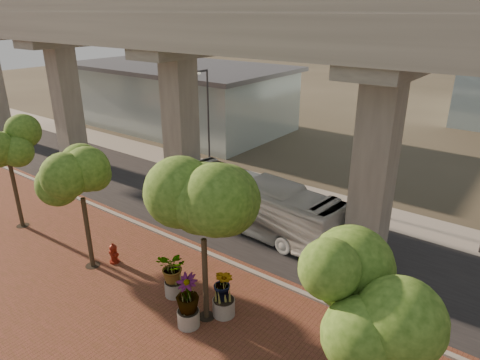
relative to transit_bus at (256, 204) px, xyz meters
The scene contains 17 objects.
ground 2.32m from the transit_bus, 82.33° to the right, with size 160.00×160.00×0.00m, color #343026.
brick_plaza 9.87m from the transit_bus, 88.61° to the right, with size 70.00×13.00×0.06m, color brown.
asphalt_road 1.52m from the transit_bus, 45.75° to the left, with size 90.00×8.00×0.04m, color black.
curb_strip 4.02m from the transit_bus, 86.40° to the right, with size 70.00×0.25×0.16m, color gray.
far_sidewalk 5.93m from the transit_bus, 87.64° to the left, with size 90.00×3.00×0.06m, color gray.
transit_viaduct 5.80m from the transit_bus, 45.75° to the left, with size 72.00×5.60×12.40m.
station_pavilion 24.42m from the transit_bus, 144.22° to the left, with size 23.00×13.00×6.30m.
transit_bus is the anchor object (origin of this frame).
fire_hydrant 7.91m from the transit_bus, 115.91° to the right, with size 0.52×0.46×1.03m.
planter_front 7.15m from the transit_bus, 84.09° to the right, with size 1.91×1.91×2.10m.
planter_right 8.55m from the transit_bus, 72.70° to the right, with size 2.13×2.13×2.28m.
planter_left 7.57m from the transit_bus, 64.68° to the right, with size 2.01×2.01×2.21m.
street_tree_far_west 13.71m from the transit_bus, 143.98° to the right, with size 3.45×3.45×6.44m.
street_tree_near_west 9.38m from the transit_bus, 117.17° to the right, with size 3.35×3.35×6.07m.
street_tree_near_east 8.56m from the transit_bus, 69.44° to the right, with size 4.35×4.35×6.80m.
street_tree_far_east 12.68m from the transit_bus, 41.38° to the right, with size 3.75×3.75×6.08m.
streetlamp_west 9.72m from the transit_bus, 147.34° to the left, with size 0.38×1.11×7.66m.
Camera 1 is at (11.96, -15.92, 11.54)m, focal length 32.00 mm.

